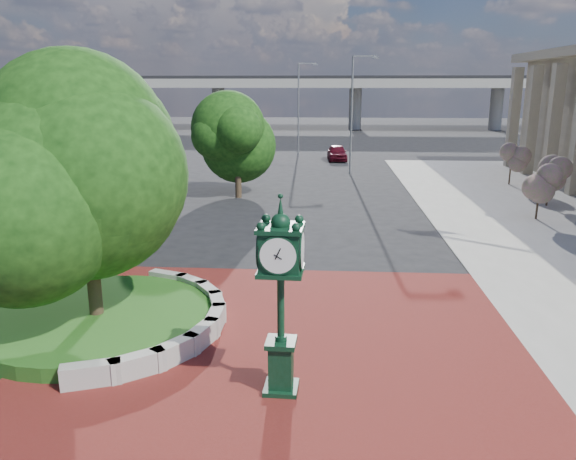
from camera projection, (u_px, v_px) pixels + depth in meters
The scene contains 14 objects.
ground at pixel (284, 332), 14.71m from camera, with size 200.00×200.00×0.00m, color black.
plaza at pixel (281, 349), 13.74m from camera, with size 12.00×12.00×0.04m, color maroon.
planter_wall at pixel (182, 320), 14.82m from camera, with size 2.96×6.77×0.54m.
grass_bed at pixel (97, 320), 15.00m from camera, with size 6.10×6.10×0.40m, color #1A4D16.
overpass at pixel (319, 83), 80.68m from camera, with size 90.00×12.00×7.50m.
tree_planter at pixel (86, 190), 14.11m from camera, with size 5.20×5.20×6.33m.
tree_street at pixel (237, 141), 31.55m from camera, with size 4.40×4.40×5.45m.
post_clock at pixel (281, 289), 11.30m from camera, with size 0.91×0.91×4.19m.
parked_car at pixel (337, 153), 48.04m from camera, with size 1.57×3.90×1.33m, color #4E0B18.
street_lamp_near at pixel (355, 106), 39.59m from camera, with size 1.86×0.29×8.27m.
street_lamp_far at pixel (301, 101), 52.29m from camera, with size 1.85×0.45×8.26m.
shrub_near at pixel (539, 187), 26.59m from camera, with size 1.20×1.20×2.20m.
shrub_mid at pixel (550, 177), 29.57m from camera, with size 1.20×1.20×2.20m.
shrub_far at pixel (511, 160), 35.99m from camera, with size 1.20×1.20×2.20m.
Camera 1 is at (1.06, -13.52, 6.29)m, focal length 35.00 mm.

